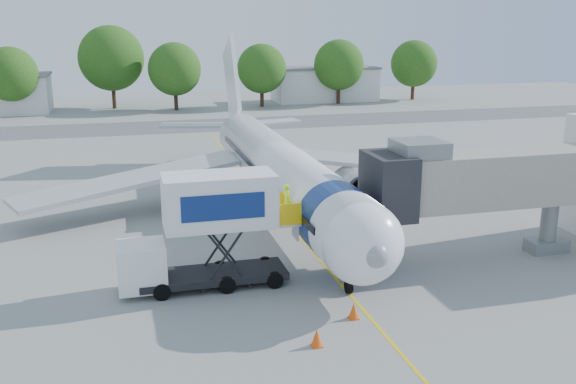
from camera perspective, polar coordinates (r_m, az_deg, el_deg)
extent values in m
plane|color=gray|center=(38.99, 0.60, -3.48)|extent=(160.00, 160.00, 0.00)
cube|color=yellow|center=(38.99, 0.60, -3.47)|extent=(0.15, 70.00, 0.01)
cube|color=#59595B|center=(79.23, -7.54, 5.90)|extent=(120.00, 10.00, 0.01)
cylinder|color=white|center=(40.96, -0.51, 1.79)|extent=(3.70, 28.00, 3.70)
sphere|color=white|center=(28.14, 6.60, -4.52)|extent=(3.70, 3.70, 3.70)
sphere|color=gray|center=(26.80, 7.80, -5.58)|extent=(1.10, 1.10, 1.10)
cone|color=white|center=(57.28, -4.74, 5.55)|extent=(3.70, 6.00, 3.70)
cube|color=white|center=(57.72, -5.01, 9.82)|extent=(0.35, 7.26, 8.29)
cube|color=#AEB0B3|center=(47.25, 9.07, 2.52)|extent=(16.17, 9.32, 1.42)
cube|color=#AEB0B3|center=(43.33, -13.29, 1.17)|extent=(16.17, 9.32, 1.42)
cylinder|color=#999BA0|center=(44.38, 5.91, 0.49)|extent=(2.10, 3.60, 2.10)
cylinder|color=#999BA0|center=(41.86, -8.33, -0.48)|extent=(2.10, 3.60, 2.10)
cube|color=black|center=(27.73, 6.85, -3.85)|extent=(2.60, 1.39, 0.81)
cylinder|color=navy|center=(30.80, 4.57, -2.73)|extent=(3.73, 2.00, 3.73)
cylinder|color=silver|center=(30.25, 5.43, -7.63)|extent=(0.16, 0.16, 1.50)
cylinder|color=black|center=(30.42, 5.41, -8.38)|extent=(0.25, 0.64, 0.64)
cylinder|color=black|center=(45.07, 1.76, -0.33)|extent=(0.35, 0.90, 0.90)
cylinder|color=black|center=(43.91, -4.76, -0.79)|extent=(0.35, 0.90, 0.90)
cube|color=#A7A08F|center=(35.20, 18.04, 1.19)|extent=(13.60, 2.60, 2.80)
cube|color=black|center=(32.35, 8.89, 0.58)|extent=(2.00, 3.20, 3.20)
cube|color=slate|center=(32.63, 11.60, 3.81)|extent=(2.40, 2.40, 0.80)
cylinder|color=slate|center=(37.92, 22.15, -2.78)|extent=(0.90, 0.90, 3.00)
cube|color=slate|center=(38.27, 21.98, -4.42)|extent=(2.20, 1.20, 0.70)
cylinder|color=black|center=(37.75, 20.88, -4.57)|extent=(0.30, 0.70, 0.70)
cylinder|color=black|center=(38.80, 23.05, -4.27)|extent=(0.30, 0.70, 0.70)
cube|color=black|center=(31.22, -6.68, -7.33)|extent=(7.00, 2.30, 0.35)
cube|color=white|center=(30.69, -12.87, -6.42)|extent=(2.20, 2.20, 2.10)
cube|color=black|center=(30.53, -12.92, -5.63)|extent=(1.90, 2.10, 0.70)
cube|color=white|center=(30.07, -6.14, -0.73)|extent=(5.20, 2.40, 2.50)
cube|color=navy|center=(28.91, -5.76, -1.36)|extent=(3.80, 0.04, 1.20)
cube|color=silver|center=(31.01, -0.31, -2.46)|extent=(1.10, 2.20, 0.10)
cube|color=yellow|center=(29.88, 0.19, -2.04)|extent=(1.10, 0.06, 1.10)
cube|color=yellow|center=(31.83, -0.79, -0.97)|extent=(1.10, 0.06, 1.10)
cylinder|color=black|center=(30.80, -1.18, -7.85)|extent=(0.80, 0.25, 0.80)
cylinder|color=black|center=(32.69, -2.05, -6.46)|extent=(0.80, 0.25, 0.80)
cylinder|color=black|center=(30.10, -11.14, -8.71)|extent=(0.80, 0.25, 0.80)
cylinder|color=black|center=(32.04, -11.41, -7.23)|extent=(0.80, 0.25, 0.80)
imported|color=#ACEB18|center=(30.79, -0.08, -0.84)|extent=(0.53, 0.69, 1.71)
cube|color=white|center=(24.30, 5.13, -13.94)|extent=(3.47, 2.55, 1.25)
cube|color=navy|center=(24.11, 5.15, -13.10)|extent=(2.18, 2.02, 0.31)
cylinder|color=black|center=(23.36, 3.66, -16.08)|extent=(0.66, 0.42, 0.62)
cylinder|color=black|center=(24.21, 1.79, -14.85)|extent=(0.66, 0.42, 0.62)
cylinder|color=black|center=(24.78, 8.36, -14.26)|extent=(0.66, 0.42, 0.62)
cylinder|color=black|center=(25.58, 6.42, -13.19)|extent=(0.66, 0.42, 0.62)
cone|color=#F04E0C|center=(27.99, 5.85, -10.46)|extent=(0.45, 0.45, 0.72)
cube|color=#F04E0C|center=(28.14, 5.83, -11.09)|extent=(0.41, 0.41, 0.04)
cone|color=#F04E0C|center=(25.71, 2.57, -12.81)|extent=(0.47, 0.47, 0.74)
cube|color=#F04E0C|center=(25.87, 2.56, -13.49)|extent=(0.42, 0.42, 0.04)
cube|color=silver|center=(103.18, 3.27, 9.49)|extent=(16.00, 7.00, 5.00)
cube|color=slate|center=(102.96, 3.29, 10.96)|extent=(16.40, 7.40, 0.30)
cylinder|color=#382314|center=(93.54, -23.22, 7.20)|extent=(0.56, 0.56, 3.22)
sphere|color=#235015|center=(93.17, -23.47, 9.59)|extent=(7.16, 7.16, 7.16)
cylinder|color=#382314|center=(97.06, -15.23, 8.40)|extent=(0.56, 0.56, 4.16)
sphere|color=#235015|center=(96.65, -15.44, 11.39)|extent=(9.24, 9.24, 9.24)
cylinder|color=#382314|center=(93.43, -9.94, 8.21)|extent=(0.56, 0.56, 3.35)
sphere|color=#235015|center=(93.05, -10.05, 10.71)|extent=(7.44, 7.44, 7.44)
cylinder|color=#382314|center=(95.74, -2.33, 8.54)|extent=(0.56, 0.56, 3.23)
sphere|color=#235015|center=(95.38, -2.36, 10.90)|extent=(7.18, 7.18, 7.18)
cylinder|color=#382314|center=(99.72, 4.50, 8.82)|extent=(0.56, 0.56, 3.41)
sphere|color=#235015|center=(99.36, 4.55, 11.21)|extent=(7.58, 7.58, 7.58)
cylinder|color=#382314|center=(106.54, 11.02, 8.96)|extent=(0.56, 0.56, 3.32)
sphere|color=#235015|center=(106.21, 11.13, 11.14)|extent=(7.38, 7.38, 7.38)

